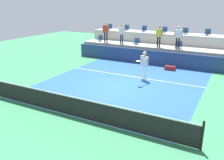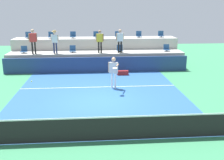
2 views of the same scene
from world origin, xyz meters
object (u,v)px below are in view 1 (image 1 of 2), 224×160
Objects in this scene: stadium_chair_lower_far_left at (100,39)px; stadium_chair_lower_left at (137,42)px; stadium_chair_upper_center at (164,30)px; stadium_chair_upper_mid_right at (185,31)px; stadium_chair_lower_right at (179,45)px; tennis_player at (144,62)px; stadium_chair_upper_mid_left at (144,29)px; stadium_chair_upper_right at (208,33)px; stadium_chair_upper_far_left at (109,27)px; spectator_in_grey at (159,34)px; tennis_ball at (73,63)px; spectator_in_white at (106,30)px; spectator_with_hat at (122,32)px; equipment_bag at (170,68)px; stadium_chair_upper_left at (126,28)px; spectator_leaning_on_rail at (178,35)px.

stadium_chair_lower_far_left is 1.00× the size of stadium_chair_lower_left.
stadium_chair_upper_mid_right is (1.75, 0.00, 0.00)m from stadium_chair_upper_center.
stadium_chair_upper_mid_right reaches higher than stadium_chair_lower_right.
stadium_chair_upper_center is 0.29× the size of tennis_player.
stadium_chair_upper_mid_left is 1.00× the size of stadium_chair_upper_right.
stadium_chair_upper_far_left and stadium_chair_upper_mid_right have the same top height.
spectator_in_grey is (2.01, -0.38, 0.78)m from stadium_chair_lower_left.
tennis_player is 4.52m from tennis_ball.
spectator_in_white is 1.06× the size of spectator_with_hat.
tennis_ball is (1.90, -6.66, -0.51)m from stadium_chair_lower_far_left.
stadium_chair_upper_mid_right is at bearing 0.00° from stadium_chair_upper_far_left.
stadium_chair_lower_right is 8.43m from tennis_ball.
stadium_chair_upper_mid_left is 5.73m from equipment_bag.
stadium_chair_upper_mid_right reaches higher than tennis_player.
stadium_chair_upper_far_left and stadium_chair_upper_right have the same top height.
spectator_with_hat is at bearing -9.41° from stadium_chair_lower_far_left.
equipment_bag is at bearing -90.66° from stadium_chair_upper_mid_right.
stadium_chair_upper_right is at bearing 50.81° from tennis_ball.
spectator_with_hat is at bearing 86.25° from tennis_ball.
stadium_chair_lower_left is 1.00× the size of stadium_chair_upper_center.
stadium_chair_upper_right reaches higher than tennis_player.
stadium_chair_lower_far_left is 9.02m from stadium_chair_upper_right.
stadium_chair_upper_center and stadium_chair_upper_mid_right have the same top height.
stadium_chair_upper_left is 8.57m from tennis_ball.
stadium_chair_upper_right reaches higher than stadium_chair_lower_far_left.
stadium_chair_upper_far_left is 8.83m from stadium_chair_upper_right.
stadium_chair_lower_far_left is 0.31× the size of spectator_in_grey.
tennis_ball is (-5.15, -6.66, -0.51)m from stadium_chair_lower_right.
tennis_ball is at bearing -121.44° from stadium_chair_upper_mid_right.
stadium_chair_upper_right is 3.92m from spectator_in_grey.
stadium_chair_upper_left reaches higher than tennis_ball.
stadium_chair_upper_far_left is at bearing 158.58° from spectator_in_grey.
spectator_with_hat is 0.98× the size of spectator_leaning_on_rail.
spectator_in_grey is at bearing -10.81° from stadium_chair_lower_left.
tennis_player is 4.93m from spectator_leaning_on_rail.
stadium_chair_upper_left reaches higher than tennis_player.
stadium_chair_lower_right is 4.09m from stadium_chair_upper_mid_left.
stadium_chair_upper_far_left is 1.00× the size of stadium_chair_upper_left.
stadium_chair_upper_left is at bearing 143.23° from equipment_bag.
stadium_chair_upper_left and stadium_chair_upper_mid_right have the same top height.
equipment_bag is at bearing 41.39° from tennis_ball.
spectator_with_hat reaches higher than stadium_chair_upper_mid_right.
spectator_leaning_on_rail reaches higher than stadium_chair_upper_mid_left.
stadium_chair_upper_mid_left is 2.47m from spectator_with_hat.
stadium_chair_lower_left is 3.59m from spectator_leaning_on_rail.
stadium_chair_lower_far_left is 2.48m from spectator_with_hat.
stadium_chair_upper_mid_left is 1.00× the size of stadium_chair_upper_center.
stadium_chair_upper_mid_left is at bearing 180.00° from stadium_chair_upper_center.
spectator_with_hat is (1.52, 0.00, -0.06)m from spectator_in_white.
spectator_leaning_on_rail is at bearing -0.00° from spectator_in_grey.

